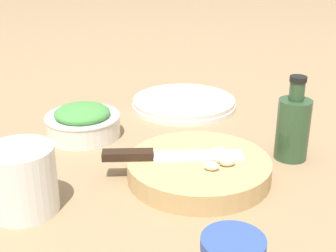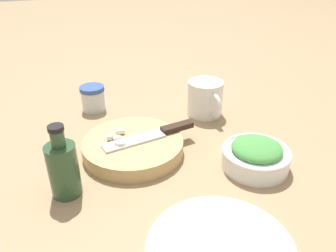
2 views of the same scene
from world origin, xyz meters
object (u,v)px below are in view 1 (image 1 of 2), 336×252
at_px(plate_stack, 183,103).
at_px(oil_bottle, 293,126).
at_px(chef_knife, 164,155).
at_px(garlic_cloves, 220,159).
at_px(coffee_mug, 23,179).
at_px(cutting_board, 199,169).
at_px(herb_bowl, 83,121).

distance_m(plate_stack, oil_bottle, 0.31).
height_order(chef_knife, garlic_cloves, garlic_cloves).
relative_size(chef_knife, coffee_mug, 1.69).
height_order(coffee_mug, plate_stack, coffee_mug).
distance_m(cutting_board, chef_knife, 0.06).
bearing_deg(coffee_mug, oil_bottle, -59.53).
bearing_deg(garlic_cloves, oil_bottle, -48.19).
bearing_deg(plate_stack, coffee_mug, 159.65).
distance_m(cutting_board, herb_bowl, 0.26).
xyz_separation_m(cutting_board, garlic_cloves, (-0.01, -0.03, 0.02)).
bearing_deg(herb_bowl, chef_knife, -127.27).
bearing_deg(plate_stack, chef_knife, -177.96).
relative_size(chef_knife, plate_stack, 0.97).
xyz_separation_m(cutting_board, oil_bottle, (0.09, -0.15, 0.04)).
bearing_deg(herb_bowl, coffee_mug, -179.55).
height_order(herb_bowl, plate_stack, herb_bowl).
bearing_deg(herb_bowl, cutting_board, -119.51).
relative_size(plate_stack, oil_bottle, 1.57).
distance_m(garlic_cloves, herb_bowl, 0.30).
bearing_deg(plate_stack, garlic_cloves, -163.13).
distance_m(cutting_board, garlic_cloves, 0.04).
distance_m(herb_bowl, coffee_mug, 0.26).
bearing_deg(plate_stack, herb_bowl, 138.06).
bearing_deg(garlic_cloves, coffee_mug, 114.39).
bearing_deg(herb_bowl, plate_stack, -41.94).
relative_size(cutting_board, plate_stack, 0.99).
xyz_separation_m(cutting_board, plate_stack, (0.31, 0.06, -0.01)).
height_order(cutting_board, oil_bottle, oil_bottle).
relative_size(cutting_board, chef_knife, 1.01).
xyz_separation_m(chef_knife, garlic_cloves, (-0.00, -0.09, 0.00)).
bearing_deg(chef_knife, plate_stack, 170.76).
height_order(chef_knife, plate_stack, chef_knife).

